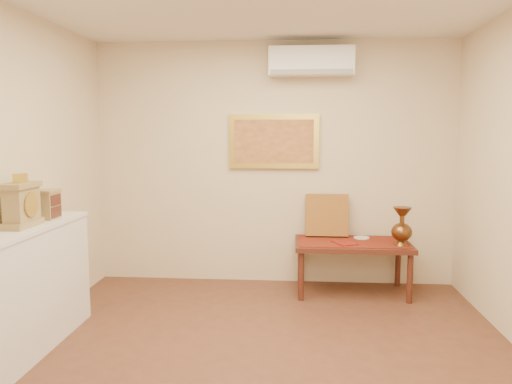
# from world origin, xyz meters

# --- Properties ---
(floor) EXTENTS (4.50, 4.50, 0.00)m
(floor) POSITION_xyz_m (0.00, 0.00, 0.00)
(floor) COLOR brown
(floor) RESTS_ON ground
(wall_back) EXTENTS (4.00, 0.02, 2.70)m
(wall_back) POSITION_xyz_m (0.00, 2.25, 1.35)
(wall_back) COLOR beige
(wall_back) RESTS_ON ground
(wall_front) EXTENTS (4.00, 0.02, 2.70)m
(wall_front) POSITION_xyz_m (0.00, -2.25, 1.35)
(wall_front) COLOR beige
(wall_front) RESTS_ON ground
(table_cloth) EXTENTS (1.14, 0.59, 0.01)m
(table_cloth) POSITION_xyz_m (0.85, 1.88, 0.55)
(table_cloth) COLOR maroon
(table_cloth) RESTS_ON low_table
(brass_urn_tall) EXTENTS (0.21, 0.21, 0.47)m
(brass_urn_tall) POSITION_xyz_m (1.32, 1.73, 0.79)
(brass_urn_tall) COLOR brown
(brass_urn_tall) RESTS_ON table_cloth
(plate) EXTENTS (0.17, 0.17, 0.01)m
(plate) POSITION_xyz_m (0.97, 2.04, 0.56)
(plate) COLOR silver
(plate) RESTS_ON table_cloth
(menu) EXTENTS (0.27, 0.30, 0.01)m
(menu) POSITION_xyz_m (0.76, 1.76, 0.56)
(menu) COLOR maroon
(menu) RESTS_ON table_cloth
(cushion) EXTENTS (0.46, 0.19, 0.47)m
(cushion) POSITION_xyz_m (0.59, 2.14, 0.79)
(cushion) COLOR maroon
(cushion) RESTS_ON table_cloth
(display_ledge) EXTENTS (0.37, 2.02, 0.98)m
(display_ledge) POSITION_xyz_m (-1.82, 0.00, 0.49)
(display_ledge) COLOR silver
(display_ledge) RESTS_ON floor
(mantel_clock) EXTENTS (0.17, 0.36, 0.41)m
(mantel_clock) POSITION_xyz_m (-1.83, 0.25, 1.15)
(mantel_clock) COLOR #9F8552
(mantel_clock) RESTS_ON display_ledge
(wooden_chest) EXTENTS (0.16, 0.21, 0.24)m
(wooden_chest) POSITION_xyz_m (-1.82, 0.61, 1.10)
(wooden_chest) COLOR #9F8552
(wooden_chest) RESTS_ON display_ledge
(low_table) EXTENTS (1.20, 0.70, 0.55)m
(low_table) POSITION_xyz_m (0.85, 1.88, 0.48)
(low_table) COLOR #4D2017
(low_table) RESTS_ON floor
(painting) EXTENTS (1.00, 0.06, 0.60)m
(painting) POSITION_xyz_m (0.00, 2.22, 1.60)
(painting) COLOR gold
(painting) RESTS_ON wall_back
(ac_unit) EXTENTS (0.90, 0.25, 0.30)m
(ac_unit) POSITION_xyz_m (0.40, 2.12, 2.45)
(ac_unit) COLOR white
(ac_unit) RESTS_ON wall_back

